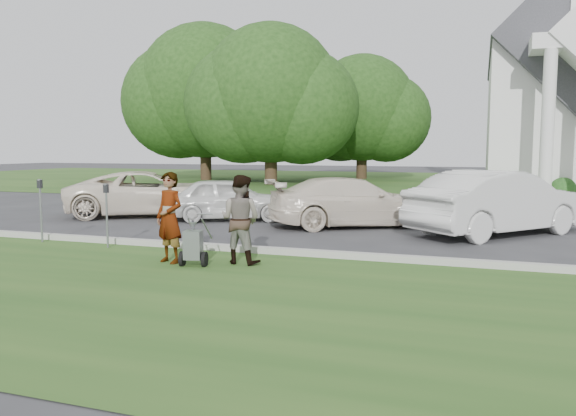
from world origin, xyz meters
The scene contains 16 objects.
ground centered at (0.00, 0.00, 0.00)m, with size 120.00×120.00×0.00m, color #333335.
grass_strip centered at (0.00, -3.00, 0.01)m, with size 80.00×7.00×0.01m, color #244A19.
church_lawn centered at (0.00, 27.00, 0.01)m, with size 80.00×30.00×0.01m, color #244A19.
curb centered at (0.00, 0.55, 0.07)m, with size 80.00×0.18×0.15m, color #9E9E93.
tree_left centered at (-8.01, 21.99, 5.11)m, with size 10.63×8.40×9.71m.
tree_far centered at (-14.01, 24.99, 5.69)m, with size 11.64×9.20×10.73m.
tree_back centered at (-4.01, 29.99, 4.73)m, with size 9.61×7.60×8.89m.
striping_cart centered at (-0.80, -1.08, 0.39)m, with size 0.59×1.04×0.91m.
person_left centered at (-1.38, -0.94, 0.87)m, with size 0.64×0.42×1.75m, color #999999.
person_right centered at (-0.08, -0.54, 0.85)m, with size 0.82×0.64×1.69m, color #999999.
parking_meter_near centered at (-3.54, 0.04, 0.90)m, with size 0.10×0.09×1.43m.
parking_meter_far centered at (-5.47, 0.17, 0.94)m, with size 0.11×0.10×1.49m.
car_a centered at (-6.09, 5.64, 0.73)m, with size 2.43×5.26×1.46m, color #EFE1CB.
car_b centered at (-3.09, 5.37, 0.66)m, with size 1.56×3.88×1.32m, color silver.
car_c centered at (0.81, 5.26, 0.69)m, with size 1.95×4.79×1.39m, color silver.
car_d centered at (4.66, 4.93, 0.83)m, with size 1.75×5.02×1.65m, color silver.
Camera 1 is at (4.23, -10.25, 2.20)m, focal length 35.00 mm.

